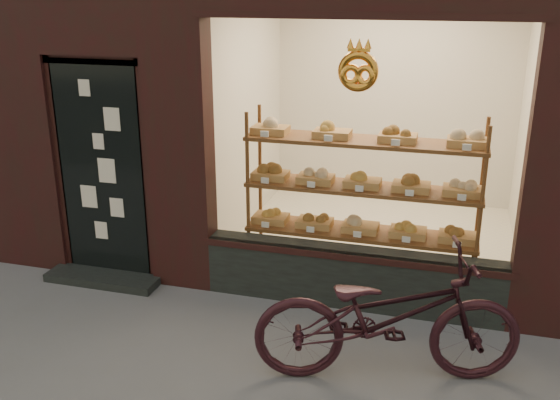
% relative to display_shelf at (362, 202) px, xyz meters
% --- Properties ---
extents(display_shelf, '(2.20, 0.45, 1.70)m').
position_rel_display_shelf_xyz_m(display_shelf, '(0.00, 0.00, 0.00)').
color(display_shelf, '#55311F').
rests_on(display_shelf, ground).
extents(bicycle, '(2.07, 1.17, 1.03)m').
position_rel_display_shelf_xyz_m(bicycle, '(0.44, -1.47, -0.35)').
color(bicycle, black).
rests_on(bicycle, ground).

